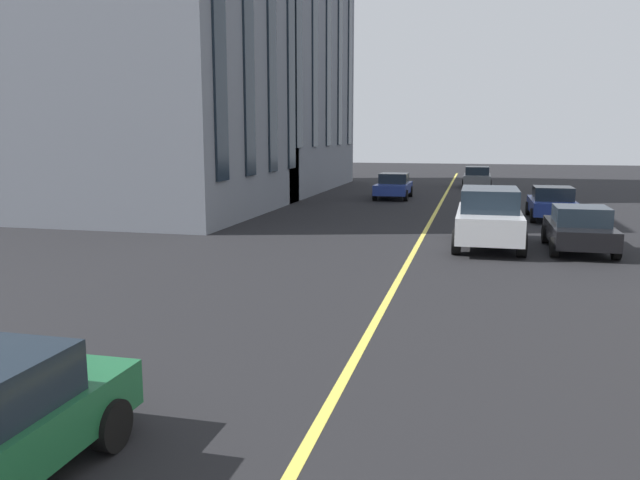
{
  "coord_description": "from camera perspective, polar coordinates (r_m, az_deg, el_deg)",
  "views": [
    {
      "loc": [
        -0.06,
        -1.78,
        3.55
      ],
      "look_at": [
        9.45,
        0.57,
        1.91
      ],
      "focal_mm": 35.54,
      "sensor_mm": 36.0,
      "label": 1
    }
  ],
  "objects": [
    {
      "name": "lane_centre_line",
      "position": [
        20.45,
        8.69,
        -0.61
      ],
      "size": [
        80.0,
        0.16,
        0.01
      ],
      "color": "#D8C64C",
      "rests_on": "ground_plane"
    },
    {
      "name": "car_grey_near",
      "position": [
        44.58,
        13.96,
        5.54
      ],
      "size": [
        3.9,
        1.89,
        1.4
      ],
      "color": "slate",
      "rests_on": "ground_plane"
    },
    {
      "name": "car_black_trailing",
      "position": [
        20.95,
        22.32,
        0.95
      ],
      "size": [
        3.9,
        1.89,
        1.4
      ],
      "color": "black",
      "rests_on": "ground_plane"
    },
    {
      "name": "car_blue_parked_a",
      "position": [
        35.82,
        6.64,
        4.86
      ],
      "size": [
        3.9,
        1.89,
        1.4
      ],
      "color": "navy",
      "rests_on": "ground_plane"
    },
    {
      "name": "car_silver_oncoming",
      "position": [
        20.78,
        14.96,
        2.03
      ],
      "size": [
        4.7,
        2.14,
        1.88
      ],
      "color": "#B7BABF",
      "rests_on": "ground_plane"
    },
    {
      "name": "car_blue_parked_b",
      "position": [
        28.39,
        20.16,
        3.14
      ],
      "size": [
        3.9,
        1.89,
        1.4
      ],
      "color": "navy",
      "rests_on": "ground_plane"
    },
    {
      "name": "building_left_near",
      "position": [
        31.29,
        -17.52,
        14.59
      ],
      "size": [
        12.2,
        13.56,
        13.13
      ],
      "color": "slate",
      "rests_on": "ground_plane"
    },
    {
      "name": "building_left_far",
      "position": [
        43.05,
        -8.12,
        18.28
      ],
      "size": [
        17.01,
        13.01,
        20.39
      ],
      "color": "slate",
      "rests_on": "ground_plane"
    }
  ]
}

